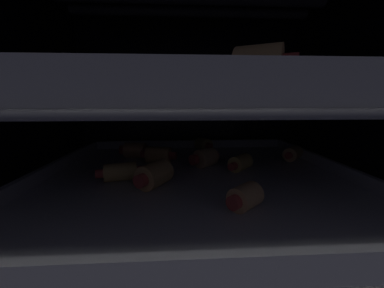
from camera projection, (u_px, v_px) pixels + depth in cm
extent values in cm
cube|color=black|center=(195.00, 246.00, 34.59)|extent=(51.39, 47.43, 1.20)
cube|color=black|center=(188.00, 110.00, 53.29)|extent=(51.39, 1.20, 38.67)
cube|color=black|center=(5.00, 118.00, 29.25)|extent=(1.20, 45.03, 38.67)
cube|color=black|center=(369.00, 117.00, 32.08)|extent=(1.20, 45.03, 38.67)
cylinder|color=#333338|center=(191.00, 12.00, 37.06)|extent=(39.19, 1.65, 1.65)
cylinder|color=slate|center=(31.00, 185.00, 31.20)|extent=(0.52, 44.13, 0.52)
cylinder|color=slate|center=(347.00, 179.00, 33.80)|extent=(0.52, 44.13, 0.52)
cylinder|color=slate|center=(207.00, 240.00, 19.00)|extent=(46.09, 0.52, 0.52)
cylinder|color=slate|center=(201.00, 209.00, 24.40)|extent=(46.09, 0.52, 0.52)
cylinder|color=slate|center=(197.00, 189.00, 29.80)|extent=(46.09, 0.52, 0.52)
cylinder|color=slate|center=(194.00, 175.00, 35.20)|extent=(46.09, 0.52, 0.52)
cylinder|color=slate|center=(192.00, 165.00, 40.60)|extent=(46.09, 0.52, 0.52)
cylinder|color=slate|center=(190.00, 158.00, 46.00)|extent=(46.09, 0.52, 0.52)
cylinder|color=slate|center=(189.00, 151.00, 51.40)|extent=(46.09, 0.52, 0.52)
cube|color=silver|center=(195.00, 178.00, 32.38)|extent=(42.47, 38.73, 0.76)
cube|color=silver|center=(217.00, 266.00, 13.58)|extent=(42.47, 0.80, 1.66)
cube|color=silver|center=(189.00, 144.00, 50.70)|extent=(42.47, 0.80, 1.66)
cube|color=silver|center=(46.00, 172.00, 30.96)|extent=(0.80, 38.73, 1.66)
cube|color=silver|center=(334.00, 167.00, 33.31)|extent=(0.80, 38.73, 1.66)
cylinder|color=tan|center=(135.00, 150.00, 41.81)|extent=(4.02, 3.27, 2.83)
cylinder|color=#B23D38|center=(123.00, 150.00, 41.97)|extent=(1.17, 1.79, 1.68)
cylinder|color=#B23D38|center=(147.00, 150.00, 41.66)|extent=(1.17, 1.79, 1.68)
cylinder|color=tan|center=(159.00, 155.00, 38.24)|extent=(4.58, 3.76, 2.82)
cylinder|color=#B23D38|center=(173.00, 156.00, 37.73)|extent=(1.45, 1.60, 1.35)
cylinder|color=#B23D38|center=(145.00, 154.00, 38.75)|extent=(1.45, 1.60, 1.35)
cylinder|color=tan|center=(154.00, 175.00, 27.87)|extent=(4.79, 5.09, 3.08)
cylinder|color=#B23D38|center=(166.00, 169.00, 30.01)|extent=(1.84, 1.65, 1.59)
cylinder|color=#B23D38|center=(141.00, 181.00, 25.73)|extent=(1.84, 1.65, 1.59)
cylinder|color=tan|center=(121.00, 172.00, 30.00)|extent=(4.64, 3.34, 2.41)
cylinder|color=#B23D38|center=(140.00, 170.00, 30.75)|extent=(1.28, 1.40, 1.18)
cylinder|color=#B23D38|center=(100.00, 174.00, 29.24)|extent=(1.28, 1.40, 1.18)
cylinder|color=tan|center=(293.00, 153.00, 40.20)|extent=(4.38, 4.39, 2.44)
cylinder|color=#B23D38|center=(297.00, 151.00, 41.82)|extent=(1.30, 1.29, 1.21)
cylinder|color=#B23D38|center=(289.00, 156.00, 38.59)|extent=(1.30, 1.29, 1.21)
cylinder|color=tan|center=(245.00, 197.00, 22.19)|extent=(3.90, 3.84, 2.51)
cylinder|color=#B23D38|center=(234.00, 203.00, 20.94)|extent=(1.48, 1.56, 1.43)
cylinder|color=#B23D38|center=(255.00, 192.00, 23.44)|extent=(1.48, 1.56, 1.43)
cylinder|color=tan|center=(240.00, 163.00, 34.33)|extent=(4.24, 4.24, 2.40)
cylinder|color=#B23D38|center=(232.00, 166.00, 32.61)|extent=(1.57, 1.57, 1.11)
cylinder|color=#B23D38|center=(248.00, 160.00, 36.05)|extent=(1.57, 1.57, 1.11)
cylinder|color=tan|center=(204.00, 144.00, 47.39)|extent=(3.83, 4.02, 2.73)
cylinder|color=#B23D38|center=(199.00, 143.00, 49.19)|extent=(1.64, 1.51, 1.32)
cylinder|color=#B23D38|center=(209.00, 146.00, 45.60)|extent=(1.64, 1.51, 1.32)
cylinder|color=tan|center=(206.00, 158.00, 36.19)|extent=(4.28, 4.25, 2.96)
cylinder|color=#B23D38|center=(214.00, 156.00, 37.45)|extent=(1.70, 1.86, 1.69)
cylinder|color=#B23D38|center=(196.00, 160.00, 34.93)|extent=(1.70, 1.86, 1.69)
cylinder|color=slate|center=(19.00, 105.00, 29.03)|extent=(0.60, 44.13, 0.60)
cylinder|color=slate|center=(357.00, 105.00, 31.63)|extent=(0.60, 44.13, 0.60)
cylinder|color=slate|center=(224.00, 114.00, 11.13)|extent=(46.09, 0.60, 0.60)
cylinder|color=slate|center=(210.00, 110.00, 15.93)|extent=(46.09, 0.60, 0.60)
cylinder|color=slate|center=(203.00, 107.00, 20.73)|extent=(46.09, 0.60, 0.60)
cylinder|color=slate|center=(198.00, 106.00, 25.53)|extent=(46.09, 0.60, 0.60)
cylinder|color=slate|center=(195.00, 105.00, 30.33)|extent=(46.09, 0.60, 0.60)
cylinder|color=slate|center=(193.00, 104.00, 35.13)|extent=(46.09, 0.60, 0.60)
cylinder|color=slate|center=(191.00, 104.00, 39.93)|extent=(46.09, 0.60, 0.60)
cylinder|color=slate|center=(190.00, 103.00, 44.73)|extent=(46.09, 0.60, 0.60)
cylinder|color=slate|center=(189.00, 103.00, 49.53)|extent=(46.09, 0.60, 0.60)
cube|color=gray|center=(195.00, 99.00, 30.16)|extent=(42.47, 38.73, 1.08)
cube|color=gray|center=(222.00, 72.00, 11.35)|extent=(42.47, 0.80, 1.48)
cube|color=gray|center=(189.00, 93.00, 48.47)|extent=(42.47, 0.80, 1.48)
cube|color=gray|center=(34.00, 88.00, 28.73)|extent=(0.80, 38.73, 1.48)
cube|color=gray|center=(344.00, 89.00, 31.08)|extent=(0.80, 38.73, 1.48)
cylinder|color=tan|center=(258.00, 68.00, 16.36)|extent=(4.43, 4.41, 3.22)
cylinder|color=#B23D38|center=(290.00, 66.00, 15.45)|extent=(1.75, 2.03, 1.76)
cylinder|color=#B23D38|center=(230.00, 70.00, 17.28)|extent=(1.75, 2.03, 1.76)
cylinder|color=tan|center=(217.00, 85.00, 31.21)|extent=(3.51, 3.75, 2.70)
cylinder|color=#B23D38|center=(215.00, 84.00, 29.40)|extent=(1.74, 1.21, 1.58)
cylinder|color=#B23D38|center=(219.00, 86.00, 33.02)|extent=(1.74, 1.21, 1.58)
cylinder|color=tan|center=(281.00, 78.00, 20.35)|extent=(4.73, 4.61, 2.50)
cylinder|color=#B23D38|center=(291.00, 80.00, 22.00)|extent=(1.29, 1.34, 1.21)
cylinder|color=#B23D38|center=(269.00, 76.00, 18.69)|extent=(1.29, 1.34, 1.21)
cylinder|color=tan|center=(154.00, 87.00, 43.91)|extent=(4.09, 4.21, 3.33)
cylinder|color=#B23D38|center=(145.00, 88.00, 44.51)|extent=(1.59, 2.11, 1.89)
cylinder|color=#B23D38|center=(164.00, 87.00, 43.32)|extent=(1.59, 2.11, 1.89)
cylinder|color=tan|center=(88.00, 84.00, 31.73)|extent=(3.23, 3.19, 3.03)
cylinder|color=#B23D38|center=(73.00, 84.00, 31.52)|extent=(0.85, 1.83, 1.79)
cylinder|color=#B23D38|center=(101.00, 84.00, 31.94)|extent=(0.85, 1.83, 1.79)
cylinder|color=tan|center=(335.00, 83.00, 28.35)|extent=(3.30, 3.11, 2.82)
cylinder|color=#B23D38|center=(351.00, 83.00, 28.26)|extent=(1.09, 1.52, 1.43)
cylinder|color=#B23D38|center=(319.00, 83.00, 28.43)|extent=(1.09, 1.52, 1.43)
cylinder|color=tan|center=(176.00, 85.00, 31.00)|extent=(3.48, 3.66, 2.60)
cylinder|color=#B23D38|center=(172.00, 86.00, 32.60)|extent=(1.44, 1.11, 1.28)
cylinder|color=#B23D38|center=(181.00, 84.00, 29.39)|extent=(1.44, 1.11, 1.28)
cylinder|color=tan|center=(126.00, 85.00, 36.71)|extent=(4.52, 4.50, 3.32)
cylinder|color=#B23D38|center=(135.00, 86.00, 38.59)|extent=(1.89, 1.72, 1.57)
cylinder|color=#B23D38|center=(117.00, 84.00, 34.83)|extent=(1.89, 1.72, 1.57)
cylinder|color=tan|center=(290.00, 81.00, 26.51)|extent=(4.27, 4.62, 2.93)
cylinder|color=#B23D38|center=(274.00, 82.00, 28.43)|extent=(1.73, 1.39, 1.54)
cylinder|color=#B23D38|center=(307.00, 80.00, 24.59)|extent=(1.73, 1.39, 1.54)
cylinder|color=tan|center=(262.00, 86.00, 31.69)|extent=(4.15, 3.59, 2.54)
cylinder|color=#B23D38|center=(249.00, 85.00, 30.79)|extent=(1.46, 1.56, 1.26)
cylinder|color=#B23D38|center=(274.00, 86.00, 32.59)|extent=(1.46, 1.56, 1.26)
cylinder|color=tan|center=(106.00, 83.00, 25.48)|extent=(3.20, 3.88, 2.49)
cylinder|color=#B23D38|center=(104.00, 81.00, 23.34)|extent=(1.65, 1.45, 1.42)
cylinder|color=#B23D38|center=(107.00, 84.00, 27.62)|extent=(1.65, 1.45, 1.42)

